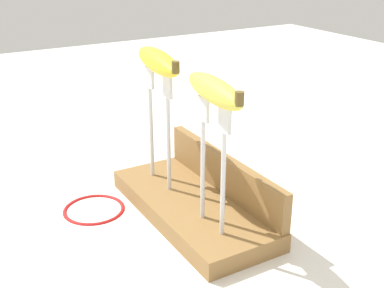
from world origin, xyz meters
TOP-DOWN VIEW (x-y plane):
  - ground_plane at (0.00, 0.00)m, footprint 3.00×3.00m
  - wooden_board at (0.00, 0.00)m, footprint 0.34×0.14m
  - board_backstop at (0.00, 0.06)m, footprint 0.33×0.02m
  - fork_stand_left at (-0.09, -0.01)m, footprint 0.09×0.01m
  - fork_stand_right at (0.09, -0.01)m, footprint 0.08×0.01m
  - banana_raised_left at (-0.09, -0.01)m, footprint 0.18×0.07m
  - banana_raised_right at (0.09, -0.01)m, footprint 0.17×0.06m
  - banana_chunk_far at (-0.23, 0.12)m, footprint 0.06×0.05m
  - wire_coil at (-0.10, -0.14)m, footprint 0.11×0.11m

SIDE VIEW (x-z plane):
  - ground_plane at x=0.00m, z-range 0.00..0.00m
  - wire_coil at x=-0.10m, z-range 0.00..0.01m
  - wooden_board at x=0.00m, z-range 0.00..0.03m
  - banana_chunk_far at x=-0.23m, z-range 0.00..0.04m
  - board_backstop at x=0.00m, z-range 0.03..0.10m
  - fork_stand_right at x=0.09m, z-range 0.05..0.25m
  - fork_stand_left at x=-0.09m, z-range 0.05..0.25m
  - banana_raised_right at x=0.09m, z-range 0.23..0.26m
  - banana_raised_left at x=-0.09m, z-range 0.23..0.27m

